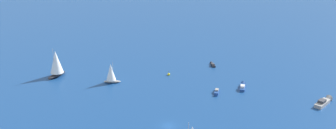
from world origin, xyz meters
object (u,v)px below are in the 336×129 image
at_px(motorboat_offshore, 213,65).
at_px(motorboat_outer_ring_c, 216,92).
at_px(sailboat_inshore, 56,63).
at_px(marker_buoy, 169,74).
at_px(sailboat_mid_cluster, 111,73).
at_px(motorboat_outer_ring_b, 243,86).
at_px(motorboat_outer_ring_a, 324,102).

bearing_deg(motorboat_offshore, motorboat_outer_ring_c, -33.77).
bearing_deg(sailboat_inshore, marker_buoy, 60.78).
distance_m(sailboat_inshore, motorboat_offshore, 64.95).
bearing_deg(marker_buoy, sailboat_mid_cluster, -101.69).
distance_m(sailboat_mid_cluster, motorboat_outer_ring_b, 50.10).
distance_m(sailboat_inshore, motorboat_outer_ring_c, 64.29).
relative_size(sailboat_mid_cluster, motorboat_outer_ring_b, 1.33).
bearing_deg(motorboat_outer_ring_a, sailboat_mid_cluster, -134.43).
bearing_deg(sailboat_mid_cluster, motorboat_outer_ring_c, 45.18).
distance_m(sailboat_inshore, marker_buoy, 45.00).
height_order(sailboat_inshore, marker_buoy, sailboat_inshore).
distance_m(motorboat_offshore, motorboat_outer_ring_a, 50.63).
bearing_deg(motorboat_offshore, sailboat_mid_cluster, -95.80).
bearing_deg(motorboat_outer_ring_b, marker_buoy, -144.98).
height_order(motorboat_offshore, motorboat_outer_ring_a, motorboat_outer_ring_a).
relative_size(sailboat_inshore, motorboat_outer_ring_a, 1.22).
xyz_separation_m(motorboat_offshore, sailboat_mid_cluster, (-4.56, -44.89, 3.48)).
height_order(motorboat_outer_ring_b, marker_buoy, marker_buoy).
relative_size(motorboat_outer_ring_b, marker_buoy, 3.04).
distance_m(motorboat_outer_ring_c, marker_buoy, 24.60).
distance_m(sailboat_inshore, sailboat_mid_cluster, 23.56).
height_order(motorboat_outer_ring_b, motorboat_outer_ring_c, motorboat_outer_ring_b).
relative_size(motorboat_outer_ring_a, motorboat_outer_ring_b, 1.54).
distance_m(sailboat_inshore, motorboat_outer_ring_a, 100.92).
height_order(motorboat_outer_ring_a, motorboat_outer_ring_c, motorboat_outer_ring_a).
xyz_separation_m(sailboat_mid_cluster, motorboat_outer_ring_c, (28.62, 28.80, -3.45)).
distance_m(motorboat_outer_ring_a, motorboat_outer_ring_b, 28.72).
relative_size(sailboat_inshore, motorboat_outer_ring_c, 2.42).
height_order(sailboat_mid_cluster, motorboat_outer_ring_c, sailboat_mid_cluster).
xyz_separation_m(sailboat_inshore, motorboat_outer_ring_a, (71.21, 71.35, -4.71)).
bearing_deg(marker_buoy, sailboat_inshore, -119.22).
relative_size(motorboat_outer_ring_c, marker_buoy, 2.35).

